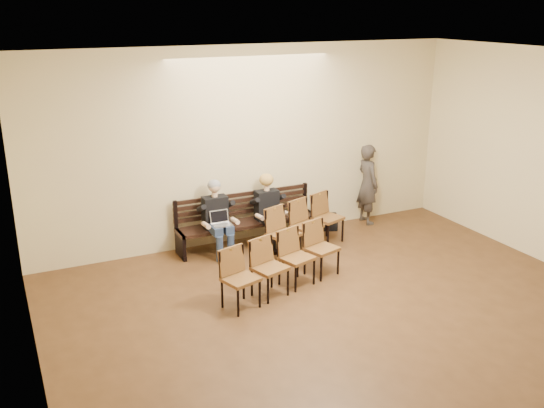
{
  "coord_description": "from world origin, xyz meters",
  "views": [
    {
      "loc": [
        -4.18,
        -4.71,
        4.13
      ],
      "look_at": [
        -0.02,
        4.05,
        0.93
      ],
      "focal_mm": 40.0,
      "sensor_mm": 36.0,
      "label": 1
    }
  ],
  "objects_px": {
    "bench": "(248,233)",
    "water_bottle": "(280,217)",
    "seated_woman": "(269,213)",
    "chair_row_front": "(307,226)",
    "chair_row_back": "(284,263)",
    "passerby": "(368,178)",
    "laptop": "(222,226)",
    "bag": "(327,222)",
    "seated_man": "(217,219)"
  },
  "relations": [
    {
      "from": "chair_row_front",
      "to": "seated_woman",
      "type": "bearing_deg",
      "value": 110.59
    },
    {
      "from": "bench",
      "to": "seated_woman",
      "type": "relative_size",
      "value": 2.2
    },
    {
      "from": "laptop",
      "to": "water_bottle",
      "type": "distance_m",
      "value": 1.08
    },
    {
      "from": "laptop",
      "to": "bag",
      "type": "distance_m",
      "value": 2.38
    },
    {
      "from": "laptop",
      "to": "passerby",
      "type": "height_order",
      "value": "passerby"
    },
    {
      "from": "seated_woman",
      "to": "chair_row_front",
      "type": "height_order",
      "value": "seated_woman"
    },
    {
      "from": "bench",
      "to": "bag",
      "type": "relative_size",
      "value": 6.52
    },
    {
      "from": "bag",
      "to": "passerby",
      "type": "height_order",
      "value": "passerby"
    },
    {
      "from": "water_bottle",
      "to": "chair_row_back",
      "type": "xyz_separation_m",
      "value": [
        -0.7,
        -1.54,
        -0.13
      ]
    },
    {
      "from": "laptop",
      "to": "water_bottle",
      "type": "xyz_separation_m",
      "value": [
        1.08,
        -0.03,
        -0.0
      ]
    },
    {
      "from": "seated_woman",
      "to": "bag",
      "type": "bearing_deg",
      "value": 9.41
    },
    {
      "from": "bench",
      "to": "chair_row_front",
      "type": "bearing_deg",
      "value": -39.06
    },
    {
      "from": "seated_man",
      "to": "water_bottle",
      "type": "bearing_deg",
      "value": -12.05
    },
    {
      "from": "bag",
      "to": "passerby",
      "type": "distance_m",
      "value": 1.19
    },
    {
      "from": "chair_row_back",
      "to": "bag",
      "type": "bearing_deg",
      "value": 29.1
    },
    {
      "from": "water_bottle",
      "to": "laptop",
      "type": "bearing_deg",
      "value": 178.65
    },
    {
      "from": "bag",
      "to": "seated_man",
      "type": "bearing_deg",
      "value": -174.56
    },
    {
      "from": "water_bottle",
      "to": "bag",
      "type": "xyz_separation_m",
      "value": [
        1.22,
        0.45,
        -0.42
      ]
    },
    {
      "from": "seated_woman",
      "to": "chair_row_front",
      "type": "distance_m",
      "value": 0.73
    },
    {
      "from": "seated_woman",
      "to": "water_bottle",
      "type": "bearing_deg",
      "value": -65.63
    },
    {
      "from": "bench",
      "to": "bag",
      "type": "height_order",
      "value": "bench"
    },
    {
      "from": "seated_woman",
      "to": "chair_row_front",
      "type": "relative_size",
      "value": 0.73
    },
    {
      "from": "seated_man",
      "to": "laptop",
      "type": "bearing_deg",
      "value": -86.98
    },
    {
      "from": "laptop",
      "to": "chair_row_front",
      "type": "bearing_deg",
      "value": -23.27
    },
    {
      "from": "laptop",
      "to": "chair_row_front",
      "type": "relative_size",
      "value": 0.2
    },
    {
      "from": "laptop",
      "to": "chair_row_back",
      "type": "distance_m",
      "value": 1.62
    },
    {
      "from": "bag",
      "to": "chair_row_back",
      "type": "height_order",
      "value": "chair_row_back"
    },
    {
      "from": "laptop",
      "to": "passerby",
      "type": "xyz_separation_m",
      "value": [
        3.21,
        0.43,
        0.34
      ]
    },
    {
      "from": "passerby",
      "to": "bench",
      "type": "bearing_deg",
      "value": 93.4
    },
    {
      "from": "laptop",
      "to": "chair_row_back",
      "type": "height_order",
      "value": "chair_row_back"
    },
    {
      "from": "chair_row_front",
      "to": "chair_row_back",
      "type": "height_order",
      "value": "chair_row_front"
    },
    {
      "from": "passerby",
      "to": "chair_row_front",
      "type": "bearing_deg",
      "value": 114.7
    },
    {
      "from": "chair_row_front",
      "to": "passerby",
      "type": "bearing_deg",
      "value": 3.9
    },
    {
      "from": "bag",
      "to": "passerby",
      "type": "bearing_deg",
      "value": 0.0
    },
    {
      "from": "laptop",
      "to": "water_bottle",
      "type": "relative_size",
      "value": 1.38
    },
    {
      "from": "passerby",
      "to": "chair_row_back",
      "type": "relative_size",
      "value": 0.85
    },
    {
      "from": "bag",
      "to": "chair_row_back",
      "type": "bearing_deg",
      "value": -133.87
    },
    {
      "from": "bench",
      "to": "water_bottle",
      "type": "bearing_deg",
      "value": -37.09
    },
    {
      "from": "seated_man",
      "to": "chair_row_front",
      "type": "xyz_separation_m",
      "value": [
        1.45,
        -0.55,
        -0.18
      ]
    },
    {
      "from": "laptop",
      "to": "bag",
      "type": "bearing_deg",
      "value": 0.67
    },
    {
      "from": "bag",
      "to": "chair_row_front",
      "type": "distance_m",
      "value": 1.2
    },
    {
      "from": "bag",
      "to": "chair_row_back",
      "type": "distance_m",
      "value": 2.78
    },
    {
      "from": "bench",
      "to": "water_bottle",
      "type": "relative_size",
      "value": 10.96
    },
    {
      "from": "passerby",
      "to": "chair_row_front",
      "type": "relative_size",
      "value": 1.12
    },
    {
      "from": "seated_man",
      "to": "chair_row_back",
      "type": "relative_size",
      "value": 0.59
    },
    {
      "from": "passerby",
      "to": "chair_row_back",
      "type": "height_order",
      "value": "passerby"
    },
    {
      "from": "passerby",
      "to": "water_bottle",
      "type": "bearing_deg",
      "value": 103.18
    },
    {
      "from": "seated_man",
      "to": "chair_row_back",
      "type": "xyz_separation_m",
      "value": [
        0.39,
        -1.78,
        -0.19
      ]
    },
    {
      "from": "bench",
      "to": "bag",
      "type": "bearing_deg",
      "value": 3.39
    },
    {
      "from": "seated_woman",
      "to": "chair_row_front",
      "type": "xyz_separation_m",
      "value": [
        0.46,
        -0.55,
        -0.14
      ]
    }
  ]
}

